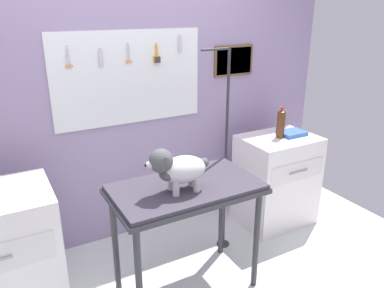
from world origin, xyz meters
name	(u,v)px	position (x,y,z in m)	size (l,w,h in m)	color
rear_wall_panel	(131,109)	(0.01, 1.28, 1.16)	(4.00, 0.11, 2.30)	#9884AA
grooming_table	(186,197)	(0.03, 0.34, 0.75)	(1.03, 0.58, 0.85)	#2D2D33
grooming_arm	(225,162)	(0.56, 0.65, 0.80)	(0.30, 0.11, 1.70)	#2D2D33
dog	(177,168)	(-0.06, 0.29, 1.01)	(0.43, 0.23, 0.31)	silver
cabinet_right	(276,180)	(1.23, 0.76, 0.43)	(0.68, 0.54, 0.86)	white
soda_bottle	(281,124)	(1.23, 0.76, 0.99)	(0.07, 0.07, 0.28)	#4C2D16
supply_tray	(292,133)	(1.37, 0.76, 0.88)	(0.24, 0.18, 0.04)	#3864B8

